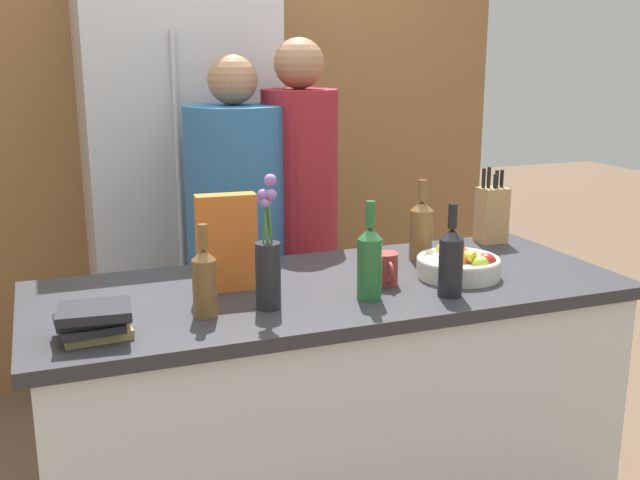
% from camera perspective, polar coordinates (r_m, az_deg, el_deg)
% --- Properties ---
extents(kitchen_island, '(1.85, 0.75, 0.90)m').
position_cam_1_polar(kitchen_island, '(2.51, 0.78, -13.16)').
color(kitchen_island, silver).
rests_on(kitchen_island, ground_plane).
extents(back_wall_wood, '(3.05, 0.12, 2.60)m').
position_cam_1_polar(back_wall_wood, '(3.77, -8.26, 9.37)').
color(back_wall_wood, olive).
rests_on(back_wall_wood, ground_plane).
extents(refrigerator, '(0.80, 0.63, 2.05)m').
position_cam_1_polar(refrigerator, '(3.41, -10.62, 4.10)').
color(refrigerator, '#B7B7BC').
rests_on(refrigerator, ground_plane).
extents(fruit_bowl, '(0.27, 0.27, 0.10)m').
position_cam_1_polar(fruit_bowl, '(2.45, 10.63, -1.87)').
color(fruit_bowl, silver).
rests_on(fruit_bowl, kitchen_island).
extents(knife_block, '(0.10, 0.09, 0.29)m').
position_cam_1_polar(knife_block, '(2.90, 12.95, 1.96)').
color(knife_block, tan).
rests_on(knife_block, kitchen_island).
extents(flower_vase, '(0.07, 0.07, 0.38)m').
position_cam_1_polar(flower_vase, '(2.09, -3.99, -1.71)').
color(flower_vase, '#232328').
rests_on(flower_vase, kitchen_island).
extents(cereal_box, '(0.18, 0.07, 0.30)m').
position_cam_1_polar(cereal_box, '(2.26, -7.13, -0.21)').
color(cereal_box, orange).
rests_on(cereal_box, kitchen_island).
extents(coffee_mug, '(0.08, 0.12, 0.10)m').
position_cam_1_polar(coffee_mug, '(2.33, 4.99, -2.21)').
color(coffee_mug, '#99332D').
rests_on(coffee_mug, kitchen_island).
extents(book_stack, '(0.20, 0.17, 0.09)m').
position_cam_1_polar(book_stack, '(1.98, -16.88, -5.95)').
color(book_stack, '#99844C').
rests_on(book_stack, kitchen_island).
extents(bottle_oil, '(0.08, 0.08, 0.28)m').
position_cam_1_polar(bottle_oil, '(2.62, 7.72, 0.90)').
color(bottle_oil, brown).
rests_on(bottle_oil, kitchen_island).
extents(bottle_vinegar, '(0.07, 0.07, 0.29)m').
position_cam_1_polar(bottle_vinegar, '(2.18, 3.80, -1.60)').
color(bottle_vinegar, '#286633').
rests_on(bottle_vinegar, kitchen_island).
extents(bottle_wine, '(0.07, 0.07, 0.28)m').
position_cam_1_polar(bottle_wine, '(2.23, 9.94, -1.51)').
color(bottle_wine, black).
rests_on(bottle_wine, kitchen_island).
extents(bottle_water, '(0.07, 0.07, 0.26)m').
position_cam_1_polar(bottle_water, '(2.05, -8.79, -3.08)').
color(bottle_water, brown).
rests_on(bottle_water, kitchen_island).
extents(person_at_sink, '(0.38, 0.38, 1.60)m').
position_cam_1_polar(person_at_sink, '(2.92, -6.34, -0.11)').
color(person_at_sink, '#383842').
rests_on(person_at_sink, ground_plane).
extents(person_in_blue, '(0.30, 0.30, 1.66)m').
position_cam_1_polar(person_in_blue, '(2.99, -1.53, 1.36)').
color(person_in_blue, '#383842').
rests_on(person_in_blue, ground_plane).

